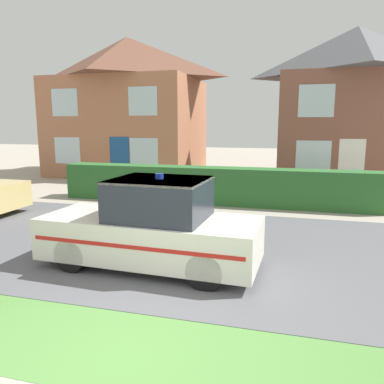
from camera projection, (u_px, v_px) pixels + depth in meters
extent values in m
plane|color=#A89E8E|center=(123.00, 351.00, 4.47)|extent=(80.00, 80.00, 0.00)
cube|color=#5B5B60|center=(202.00, 246.00, 8.31)|extent=(28.00, 6.37, 0.01)
cube|color=#568C42|center=(125.00, 348.00, 4.51)|extent=(28.00, 1.63, 0.01)
cube|color=#2D662D|center=(214.00, 185.00, 12.74)|extent=(10.85, 0.86, 1.24)
cylinder|color=black|center=(110.00, 234.00, 8.13)|extent=(0.63, 0.23, 0.62)
cylinder|color=black|center=(71.00, 255.00, 6.82)|extent=(0.63, 0.23, 0.62)
cylinder|color=black|center=(224.00, 245.00, 7.38)|extent=(0.63, 0.23, 0.62)
cylinder|color=black|center=(205.00, 271.00, 6.08)|extent=(0.63, 0.23, 0.62)
cube|color=silver|center=(150.00, 237.00, 7.06)|extent=(4.15, 1.76, 0.78)
cube|color=#232833|center=(160.00, 199.00, 6.86)|extent=(1.76, 1.50, 0.74)
cube|color=silver|center=(159.00, 180.00, 6.80)|extent=(1.76, 1.50, 0.04)
cube|color=red|center=(166.00, 224.00, 7.80)|extent=(3.88, 0.17, 0.07)
cube|color=red|center=(131.00, 247.00, 6.30)|extent=(3.88, 0.17, 0.07)
cylinder|color=#1933A5|center=(159.00, 176.00, 6.79)|extent=(0.15, 0.15, 0.10)
cylinder|color=black|center=(10.00, 199.00, 11.80)|extent=(0.68, 0.20, 0.68)
cube|color=#A86B4C|center=(129.00, 127.00, 20.47)|extent=(7.36, 5.75, 5.03)
pyramid|color=brown|center=(127.00, 59.00, 19.83)|extent=(7.73, 6.04, 2.19)
cube|color=navy|center=(120.00, 159.00, 17.79)|extent=(1.00, 0.02, 2.10)
cube|color=silver|center=(67.00, 151.00, 18.44)|extent=(1.40, 0.02, 1.30)
cube|color=silver|center=(144.00, 152.00, 17.41)|extent=(1.40, 0.02, 1.30)
cube|color=silver|center=(65.00, 102.00, 18.03)|extent=(1.40, 0.02, 1.30)
cube|color=silver|center=(143.00, 101.00, 17.00)|extent=(1.40, 0.02, 1.30)
cube|color=brown|center=(351.00, 129.00, 17.75)|extent=(6.55, 6.01, 4.89)
pyramid|color=#56565B|center=(357.00, 51.00, 17.12)|extent=(6.88, 6.31, 2.19)
cube|color=white|center=(351.00, 165.00, 15.21)|extent=(1.00, 0.02, 2.10)
cube|color=silver|center=(313.00, 156.00, 15.53)|extent=(1.40, 0.02, 1.30)
cube|color=silver|center=(316.00, 101.00, 15.13)|extent=(1.40, 0.02, 1.30)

